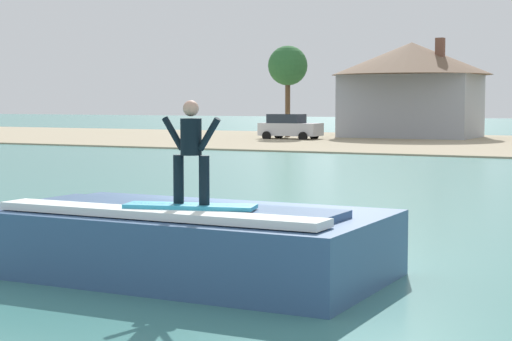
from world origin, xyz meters
TOP-DOWN VIEW (x-y plane):
  - ground_plane at (0.00, 0.00)m, footprint 260.00×260.00m
  - wave_crest at (0.25, -1.51)m, footprint 6.10×3.36m
  - surfboard at (0.64, -2.18)m, footprint 2.05×1.01m
  - surfer at (0.64, -2.15)m, footprint 1.01×0.32m
  - car_near_shore at (-18.80, 43.71)m, footprint 4.34×2.24m
  - house_with_chimney at (-11.92, 50.45)m, footprint 11.88×11.88m
  - tree_short_bushy at (-20.31, 46.65)m, footprint 2.97×2.97m

SIDE VIEW (x-z plane):
  - ground_plane at x=0.00m, z-range 0.00..0.00m
  - wave_crest at x=0.25m, z-range -0.03..1.16m
  - car_near_shore at x=-18.80m, z-range 0.02..1.88m
  - surfboard at x=0.64m, z-range 1.19..1.25m
  - surfer at x=0.64m, z-range 1.33..2.89m
  - house_with_chimney at x=-11.92m, z-range 0.64..7.97m
  - tree_short_bushy at x=-20.31m, z-range 1.90..8.83m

